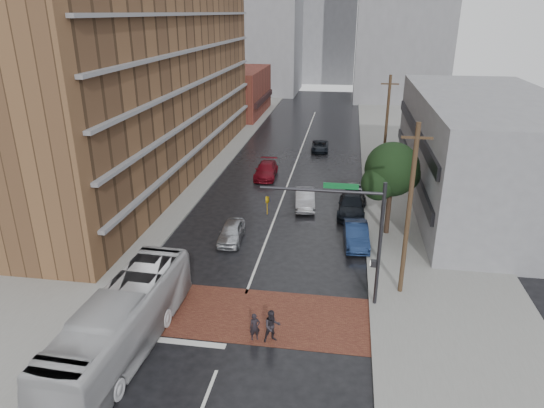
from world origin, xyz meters
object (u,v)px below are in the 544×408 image
(pedestrian_a, at_px, (255,327))
(car_parked_far, at_px, (356,193))
(pedestrian_b, at_px, (272,326))
(car_travel_a, at_px, (231,232))
(car_parked_mid, at_px, (352,204))
(car_travel_c, at_px, (266,170))
(car_parked_near, at_px, (356,235))
(car_travel_b, at_px, (305,199))
(transit_bus, at_px, (122,323))
(suv_travel, at_px, (320,146))

(pedestrian_a, relative_size, car_parked_far, 0.37)
(pedestrian_b, bearing_deg, car_travel_a, 89.93)
(pedestrian_a, relative_size, car_parked_mid, 0.27)
(car_travel_c, xyz_separation_m, car_parked_near, (8.67, -13.67, 0.03))
(car_travel_b, height_order, car_parked_near, car_parked_near)
(transit_bus, relative_size, pedestrian_a, 7.80)
(car_travel_a, bearing_deg, pedestrian_a, -73.38)
(pedestrian_a, distance_m, car_travel_c, 25.43)
(car_travel_b, distance_m, suv_travel, 17.71)
(car_travel_a, height_order, car_parked_near, car_parked_near)
(pedestrian_b, bearing_deg, transit_bus, 171.36)
(pedestrian_a, height_order, car_travel_c, pedestrian_a)
(car_parked_near, distance_m, car_parked_mid, 5.64)
(car_parked_far, bearing_deg, pedestrian_a, -109.11)
(suv_travel, bearing_deg, car_parked_far, -77.14)
(pedestrian_a, relative_size, car_parked_near, 0.32)
(car_parked_near, bearing_deg, car_travel_a, -178.98)
(pedestrian_a, distance_m, suv_travel, 35.65)
(car_parked_mid, bearing_deg, car_travel_c, 138.36)
(pedestrian_b, distance_m, car_parked_mid, 17.55)
(pedestrian_b, relative_size, car_parked_far, 0.44)
(suv_travel, bearing_deg, car_travel_a, -102.42)
(car_travel_c, relative_size, car_parked_near, 1.09)
(pedestrian_a, relative_size, car_travel_a, 0.37)
(car_travel_b, bearing_deg, pedestrian_a, -99.04)
(pedestrian_a, bearing_deg, car_travel_c, 76.33)
(pedestrian_a, xyz_separation_m, car_travel_c, (-3.67, 25.17, -0.01))
(car_parked_mid, bearing_deg, pedestrian_a, -103.02)
(pedestrian_a, distance_m, car_travel_a, 11.37)
(pedestrian_b, xyz_separation_m, suv_travel, (0.09, 35.64, -0.29))
(suv_travel, relative_size, car_parked_far, 1.05)
(transit_bus, relative_size, suv_travel, 2.73)
(car_parked_near, bearing_deg, car_parked_far, 86.04)
(pedestrian_a, height_order, car_parked_near, car_parked_near)
(car_parked_mid, height_order, car_parked_far, car_parked_mid)
(car_travel_a, bearing_deg, car_parked_mid, 34.71)
(suv_travel, bearing_deg, pedestrian_a, -93.30)
(car_parked_near, bearing_deg, transit_bus, -133.57)
(pedestrian_b, bearing_deg, car_travel_b, 66.90)
(pedestrian_a, distance_m, car_travel_b, 17.95)
(car_parked_mid, bearing_deg, pedestrian_b, -100.30)
(pedestrian_a, distance_m, car_parked_far, 20.75)
(car_parked_mid, bearing_deg, car_travel_a, -140.49)
(car_parked_near, bearing_deg, car_travel_c, 118.43)
(car_parked_near, relative_size, car_parked_mid, 0.85)
(car_travel_b, height_order, car_parked_far, car_travel_b)
(car_travel_c, bearing_deg, car_travel_b, -59.99)
(car_travel_a, height_order, car_travel_b, car_travel_b)
(car_parked_mid, xyz_separation_m, car_parked_far, (0.32, 3.00, -0.10))
(transit_bus, xyz_separation_m, car_parked_far, (10.99, 21.92, -0.90))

